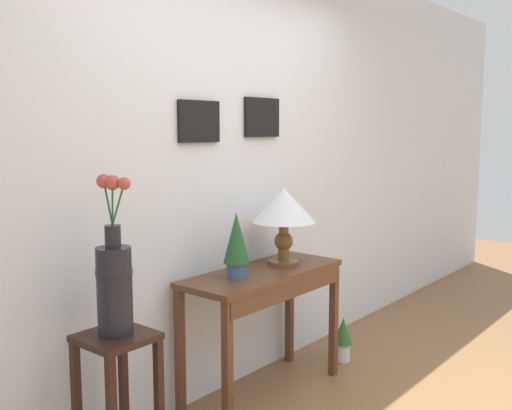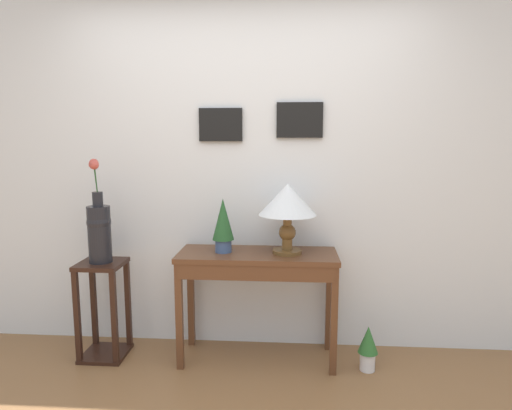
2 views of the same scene
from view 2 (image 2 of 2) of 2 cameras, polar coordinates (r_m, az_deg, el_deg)
back_wall_with_art at (r=3.24m, az=-1.17°, el=6.03°), size 9.00×0.13×2.80m
console_table at (r=3.04m, az=0.17°, el=-8.45°), size 1.08×0.42×0.77m
table_lamp at (r=2.95m, az=4.11°, el=0.22°), size 0.39×0.39×0.47m
potted_plant_on_console at (r=3.01m, az=-4.28°, el=-2.37°), size 0.15×0.15×0.37m
pedestal_stand_left at (r=3.38m, az=-19.12°, el=-12.67°), size 0.30×0.30×0.69m
flower_vase_tall at (r=3.21m, az=-19.65°, el=-2.62°), size 0.16×0.17×0.71m
potted_plant_floor at (r=3.17m, az=14.29°, el=-17.26°), size 0.13×0.13×0.31m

